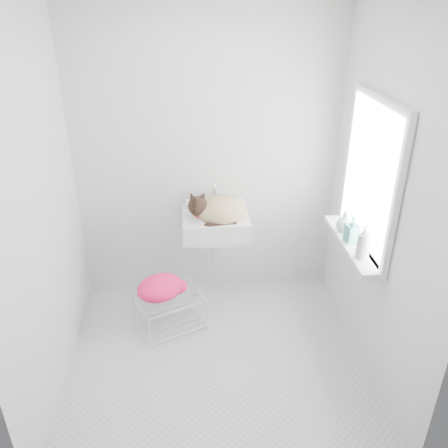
{
  "coord_description": "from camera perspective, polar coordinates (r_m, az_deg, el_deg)",
  "views": [
    {
      "loc": [
        -0.17,
        -2.64,
        2.49
      ],
      "look_at": [
        0.1,
        0.5,
        0.88
      ],
      "focal_mm": 36.91,
      "sensor_mm": 36.0,
      "label": 1
    }
  ],
  "objects": [
    {
      "name": "window_frame",
      "position": [
        3.3,
        17.64,
        5.55
      ],
      "size": [
        0.04,
        0.9,
        1.1
      ],
      "primitive_type": "cube",
      "color": "white",
      "rests_on": "right_wall"
    },
    {
      "name": "back_wall",
      "position": [
        3.85,
        -2.06,
        8.26
      ],
      "size": [
        2.2,
        0.02,
        2.5
      ],
      "primitive_type": "cube",
      "color": "silver",
      "rests_on": "ground"
    },
    {
      "name": "window_glass",
      "position": [
        3.31,
        17.88,
        5.55
      ],
      "size": [
        0.01,
        0.8,
        1.0
      ],
      "primitive_type": "cube",
      "color": "white",
      "rests_on": "right_wall"
    },
    {
      "name": "wire_rack",
      "position": [
        3.84,
        -6.62,
        -10.74
      ],
      "size": [
        0.6,
        0.52,
        0.3
      ],
      "primitive_type": "cube",
      "rotation": [
        0.0,
        0.0,
        0.42
      ],
      "color": "silver",
      "rests_on": "floor"
    },
    {
      "name": "left_wall",
      "position": [
        3.06,
        -22.05,
        1.06
      ],
      "size": [
        0.02,
        2.0,
        2.5
      ],
      "primitive_type": "cube",
      "color": "silver",
      "rests_on": "ground"
    },
    {
      "name": "bottle_c",
      "position": [
        3.62,
        14.59,
        -0.83
      ],
      "size": [
        0.16,
        0.16,
        0.16
      ],
      "primitive_type": "imported",
      "rotation": [
        0.0,
        0.0,
        2.81
      ],
      "color": "#A8BBC2",
      "rests_on": "windowsill"
    },
    {
      "name": "windowsill",
      "position": [
        3.49,
        15.55,
        -2.39
      ],
      "size": [
        0.16,
        0.88,
        0.04
      ],
      "primitive_type": "cube",
      "color": "white",
      "rests_on": "right_wall"
    },
    {
      "name": "bottle_b",
      "position": [
        3.49,
        15.41,
        -2.08
      ],
      "size": [
        0.1,
        0.11,
        0.2
      ],
      "primitive_type": "imported",
      "rotation": [
        0.0,
        0.0,
        3.34
      ],
      "color": "teal",
      "rests_on": "windowsill"
    },
    {
      "name": "towel",
      "position": [
        3.75,
        -7.85,
        -8.44
      ],
      "size": [
        0.47,
        0.44,
        0.16
      ],
      "primitive_type": "ellipsoid",
      "rotation": [
        0.0,
        0.0,
        0.58
      ],
      "color": "#FF3024",
      "rests_on": "wire_rack"
    },
    {
      "name": "sink",
      "position": [
        3.76,
        -1.06,
        1.22
      ],
      "size": [
        0.54,
        0.47,
        0.22
      ],
      "primitive_type": "cube",
      "color": "white",
      "rests_on": "back_wall"
    },
    {
      "name": "floor",
      "position": [
        3.63,
        -0.88,
        -16.2
      ],
      "size": [
        2.2,
        2.0,
        0.02
      ],
      "primitive_type": "cube",
      "color": "silver",
      "rests_on": "ground"
    },
    {
      "name": "faucet",
      "position": [
        3.87,
        -1.26,
        4.25
      ],
      "size": [
        0.2,
        0.14,
        0.2
      ],
      "primitive_type": null,
      "color": "silver",
      "rests_on": "sink"
    },
    {
      "name": "right_wall",
      "position": [
        3.18,
        19.15,
        2.53
      ],
      "size": [
        0.02,
        2.0,
        2.5
      ],
      "primitive_type": "cube",
      "color": "silver",
      "rests_on": "ground"
    },
    {
      "name": "bottle_a",
      "position": [
        3.3,
        16.65,
        -3.97
      ],
      "size": [
        0.11,
        0.11,
        0.21
      ],
      "primitive_type": "imported",
      "rotation": [
        0.0,
        0.0,
        5.45
      ],
      "color": "silver",
      "rests_on": "windowsill"
    },
    {
      "name": "cat",
      "position": [
        3.73,
        -0.87,
        1.67
      ],
      "size": [
        0.49,
        0.42,
        0.29
      ],
      "rotation": [
        0.0,
        0.0,
        -0.13
      ],
      "color": "tan",
      "rests_on": "sink"
    }
  ]
}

